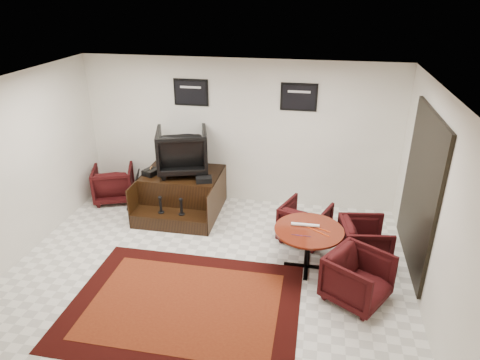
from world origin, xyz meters
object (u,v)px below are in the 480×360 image
object	(u,v)px
table_chair_corner	(358,276)
shine_podium	(182,194)
shine_chair	(182,148)
table_chair_window	(365,239)
armchair_side	(113,182)
meeting_table	(309,234)
table_chair_back	(305,220)

from	to	relation	value
table_chair_corner	shine_podium	bearing A→B (deg)	88.97
shine_chair	table_chair_window	xyz separation A→B (m)	(3.29, -1.21, -0.84)
shine_podium	shine_chair	world-z (taller)	shine_chair
shine_chair	armchair_side	bearing A→B (deg)	-17.90
armchair_side	table_chair_corner	world-z (taller)	table_chair_corner
meeting_table	table_chair_window	bearing A→B (deg)	23.07
shine_chair	table_chair_back	size ratio (longest dim) A/B	1.25
meeting_table	table_chair_window	size ratio (longest dim) A/B	1.39
table_chair_back	table_chair_window	bearing A→B (deg)	177.71
shine_podium	shine_chair	bearing A→B (deg)	90.00
table_chair_corner	meeting_table	bearing A→B (deg)	80.27
shine_podium	meeting_table	distance (m)	2.83
shine_chair	meeting_table	bearing A→B (deg)	130.15
shine_podium	table_chair_corner	world-z (taller)	table_chair_corner
shine_podium	table_chair_back	bearing A→B (deg)	-15.27
shine_podium	armchair_side	distance (m)	1.50
shine_podium	table_chair_corner	xyz separation A→B (m)	(3.13, -2.05, 0.04)
armchair_side	table_chair_corner	bearing A→B (deg)	134.04
meeting_table	table_chair_back	size ratio (longest dim) A/B	1.38
shine_podium	table_chair_corner	distance (m)	3.74
table_chair_corner	shine_chair	bearing A→B (deg)	87.12
armchair_side	shine_chair	bearing A→B (deg)	158.82
meeting_table	table_chair_window	world-z (taller)	table_chair_window
armchair_side	shine_podium	bearing A→B (deg)	153.15
shine_chair	meeting_table	size ratio (longest dim) A/B	0.91
armchair_side	table_chair_corner	size ratio (longest dim) A/B	0.99
table_chair_back	table_chair_corner	xyz separation A→B (m)	(0.78, -1.41, 0.02)
shine_podium	armchair_side	world-z (taller)	armchair_side
armchair_side	meeting_table	distance (m)	4.24
table_chair_window	table_chair_back	bearing A→B (deg)	57.76
meeting_table	table_chair_back	world-z (taller)	table_chair_back
table_chair_back	table_chair_window	distance (m)	1.03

